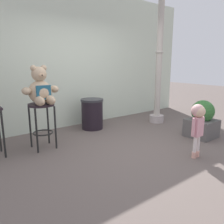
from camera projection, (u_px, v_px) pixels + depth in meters
The scene contains 8 objects.
ground_plane at pixel (132, 149), 3.89m from camera, with size 24.00×24.00×0.00m, color #60534E.
building_wall at pixel (71, 59), 5.21m from camera, with size 6.99×0.30×3.12m, color beige.
bar_stool_with_teddy at pixel (42, 116), 3.82m from camera, with size 0.43×0.43×0.79m.
teddy_bear at pixel (41, 90), 3.70m from camera, with size 0.61×0.54×0.64m.
child_walking at pixel (198, 119), 3.42m from camera, with size 0.27×0.22×0.85m.
trash_bin at pixel (92, 114), 5.04m from camera, with size 0.51×0.51×0.68m.
lamppost at pixel (158, 75), 5.41m from camera, with size 0.35×0.35×2.96m.
planter_with_shrub at pixel (202, 120), 4.46m from camera, with size 0.52×0.52×0.75m.
Camera 1 is at (-2.51, -2.69, 1.46)m, focal length 35.79 mm.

